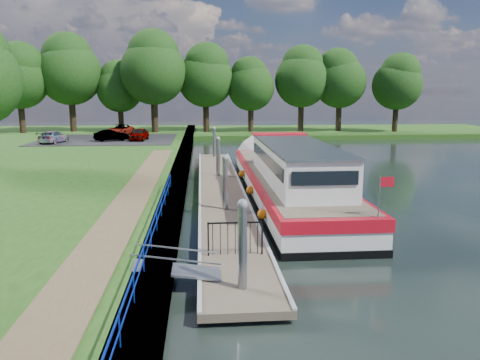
{
  "coord_description": "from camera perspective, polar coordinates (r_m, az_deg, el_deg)",
  "views": [
    {
      "loc": [
        -1.08,
        -12.7,
        5.78
      ],
      "look_at": [
        0.84,
        10.43,
        1.4
      ],
      "focal_mm": 35.0,
      "sensor_mm": 36.0,
      "label": 1
    }
  ],
  "objects": [
    {
      "name": "car_d",
      "position": [
        55.34,
        -14.45,
        5.89
      ],
      "size": [
        2.97,
        4.96,
        1.29
      ],
      "primitive_type": "imported",
      "rotation": [
        0.0,
        0.0,
        -0.19
      ],
      "color": "#999999",
      "rests_on": "carpark"
    },
    {
      "name": "ground",
      "position": [
        13.99,
        0.1,
        -13.71
      ],
      "size": [
        160.0,
        160.0,
        0.0
      ],
      "primitive_type": "plane",
      "color": "black",
      "rests_on": "ground"
    },
    {
      "name": "pontoon",
      "position": [
        26.32,
        -2.3,
        -1.6
      ],
      "size": [
        2.5,
        30.0,
        0.56
      ],
      "color": "brown",
      "rests_on": "ground"
    },
    {
      "name": "car_a",
      "position": [
        49.94,
        -12.17,
        5.48
      ],
      "size": [
        1.84,
        3.79,
        1.25
      ],
      "primitive_type": "imported",
      "rotation": [
        0.0,
        0.0,
        -0.1
      ],
      "color": "#999999",
      "rests_on": "carpark"
    },
    {
      "name": "far_bank",
      "position": [
        66.24,
        6.68,
        5.87
      ],
      "size": [
        60.0,
        18.0,
        0.6
      ],
      "primitive_type": "cube",
      "color": "#224A15",
      "rests_on": "ground"
    },
    {
      "name": "blue_fence",
      "position": [
        16.41,
        -10.46,
        -5.3
      ],
      "size": [
        0.04,
        18.04,
        0.72
      ],
      "color": "#0C2DBF",
      "rests_on": "riverbank"
    },
    {
      "name": "car_c",
      "position": [
        49.82,
        -21.79,
        4.9
      ],
      "size": [
        2.32,
        4.22,
        1.16
      ],
      "primitive_type": "imported",
      "rotation": [
        0.0,
        0.0,
        2.96
      ],
      "color": "#999999",
      "rests_on": "carpark"
    },
    {
      "name": "horizon_trees",
      "position": [
        61.42,
        -5.38,
        12.66
      ],
      "size": [
        54.38,
        10.03,
        12.87
      ],
      "color": "#332316",
      "rests_on": "ground"
    },
    {
      "name": "mooring_piles",
      "position": [
        26.11,
        -2.31,
        0.75
      ],
      "size": [
        0.3,
        27.3,
        3.55
      ],
      "color": "gray",
      "rests_on": "ground"
    },
    {
      "name": "car_b",
      "position": [
        49.88,
        -15.41,
        5.27
      ],
      "size": [
        3.66,
        2.35,
        1.14
      ],
      "primitive_type": "imported",
      "rotation": [
        0.0,
        0.0,
        1.93
      ],
      "color": "#999999",
      "rests_on": "carpark"
    },
    {
      "name": "carpark",
      "position": [
        51.9,
        -15.81,
        4.78
      ],
      "size": [
        14.0,
        12.0,
        0.06
      ],
      "primitive_type": "cube",
      "color": "black",
      "rests_on": "riverbank"
    },
    {
      "name": "barge",
      "position": [
        26.45,
        5.5,
        0.41
      ],
      "size": [
        4.36,
        21.15,
        4.78
      ],
      "color": "black",
      "rests_on": "ground"
    },
    {
      "name": "gate_panel",
      "position": [
        15.64,
        -0.58,
        -6.54
      ],
      "size": [
        1.85,
        0.05,
        1.15
      ],
      "color": "black",
      "rests_on": "ground"
    },
    {
      "name": "footpath",
      "position": [
        21.55,
        -13.5,
        -2.98
      ],
      "size": [
        1.6,
        40.0,
        0.05
      ],
      "primitive_type": "cube",
      "color": "brown",
      "rests_on": "riverbank"
    },
    {
      "name": "gangway",
      "position": [
        14.19,
        -7.67,
        -10.71
      ],
      "size": [
        2.58,
        1.0,
        0.92
      ],
      "color": "#A5A8AD",
      "rests_on": "ground"
    },
    {
      "name": "bank_edge",
      "position": [
        28.26,
        -7.65,
        -0.41
      ],
      "size": [
        1.1,
        90.0,
        0.78
      ],
      "primitive_type": "cube",
      "color": "#473D2D",
      "rests_on": "ground"
    }
  ]
}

